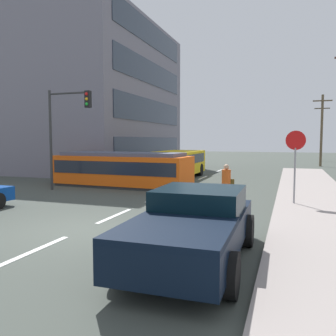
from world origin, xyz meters
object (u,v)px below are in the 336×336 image
object	(u,v)px
streetcar_tram	(122,169)
parked_sedan_mid	(124,169)
utility_pole_distant	(321,131)
stop_sign	(295,152)
pedestrian_crossing	(226,182)
pickup_truck_parked	(194,225)
city_bus	(178,162)
traffic_light_mast	(65,121)
utility_pole_far	(322,129)

from	to	relation	value
streetcar_tram	parked_sedan_mid	xyz separation A→B (m)	(-1.91, 3.96, -0.39)
streetcar_tram	utility_pole_distant	xyz separation A→B (m)	(12.66, 29.79, 2.76)
stop_sign	utility_pole_distant	size ratio (longest dim) A/B	0.40
pedestrian_crossing	utility_pole_distant	size ratio (longest dim) A/B	0.23
pedestrian_crossing	stop_sign	bearing A→B (deg)	12.57
pickup_truck_parked	utility_pole_distant	distance (m)	40.78
pickup_truck_parked	utility_pole_distant	world-z (taller)	utility_pole_distant
city_bus	stop_sign	world-z (taller)	stop_sign
city_bus	stop_sign	distance (m)	11.44
pickup_truck_parked	utility_pole_distant	bearing A→B (deg)	82.09
traffic_light_mast	parked_sedan_mid	bearing A→B (deg)	88.98
streetcar_tram	utility_pole_distant	bearing A→B (deg)	66.97
pedestrian_crossing	utility_pole_far	size ratio (longest dim) A/B	0.23
traffic_light_mast	utility_pole_far	world-z (taller)	utility_pole_far
pedestrian_crossing	utility_pole_distant	world-z (taller)	utility_pole_distant
pedestrian_crossing	pickup_truck_parked	xyz separation A→B (m)	(0.48, -6.80, -0.15)
parked_sedan_mid	utility_pole_distant	world-z (taller)	utility_pole_distant
parked_sedan_mid	utility_pole_far	size ratio (longest dim) A/B	0.60
pedestrian_crossing	utility_pole_far	bearing A→B (deg)	77.37
streetcar_tram	pedestrian_crossing	distance (m)	7.56
city_bus	parked_sedan_mid	bearing A→B (deg)	-158.31
pickup_truck_parked	stop_sign	xyz separation A→B (m)	(2.13, 7.38, 1.40)
utility_pole_far	utility_pole_distant	world-z (taller)	utility_pole_distant
pedestrian_crossing	traffic_light_mast	xyz separation A→B (m)	(-8.61, 1.30, 2.70)
utility_pole_distant	parked_sedan_mid	bearing A→B (deg)	-119.43
pedestrian_crossing	stop_sign	size ratio (longest dim) A/B	0.58
streetcar_tram	pickup_truck_parked	world-z (taller)	streetcar_tram
city_bus	utility_pole_far	size ratio (longest dim) A/B	0.84
pedestrian_crossing	parked_sedan_mid	xyz separation A→B (m)	(-8.50, 7.67, -0.32)
pickup_truck_parked	utility_pole_far	bearing A→B (deg)	80.98
pedestrian_crossing	utility_pole_distant	distance (m)	34.15
utility_pole_far	pedestrian_crossing	bearing A→B (deg)	-102.63
city_bus	pedestrian_crossing	world-z (taller)	city_bus
pickup_truck_parked	utility_pole_distant	size ratio (longest dim) A/B	0.70
city_bus	utility_pole_distant	bearing A→B (deg)	65.64
pedestrian_crossing	parked_sedan_mid	distance (m)	11.45
pedestrian_crossing	stop_sign	xyz separation A→B (m)	(2.61, 0.58, 1.25)
city_bus	utility_pole_distant	size ratio (longest dim) A/B	0.84
city_bus	parked_sedan_mid	distance (m)	3.80
utility_pole_far	parked_sedan_mid	bearing A→B (deg)	-130.54
pickup_truck_parked	stop_sign	world-z (taller)	stop_sign
parked_sedan_mid	streetcar_tram	bearing A→B (deg)	-64.27
streetcar_tram	utility_pole_far	size ratio (longest dim) A/B	1.11
stop_sign	traffic_light_mast	bearing A→B (deg)	176.34
city_bus	utility_pole_distant	world-z (taller)	utility_pole_distant
city_bus	traffic_light_mast	bearing A→B (deg)	-115.01
streetcar_tram	pickup_truck_parked	distance (m)	12.66
pickup_truck_parked	traffic_light_mast	xyz separation A→B (m)	(-9.09, 8.10, 2.84)
streetcar_tram	utility_pole_far	xyz separation A→B (m)	(11.93, 20.15, 2.73)
stop_sign	utility_pole_distant	bearing A→B (deg)	83.98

